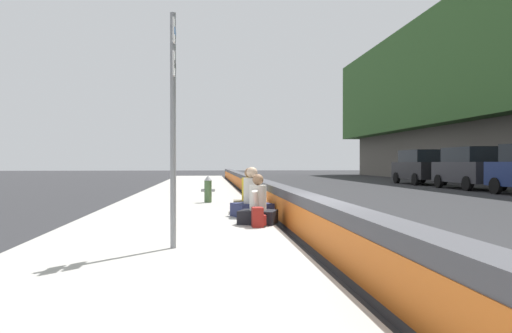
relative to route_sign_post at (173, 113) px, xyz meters
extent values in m
plane|color=#2B2B2D|center=(0.39, -2.39, -2.21)|extent=(160.00, 160.00, 0.00)
cube|color=#A8A59E|center=(0.39, 0.26, -2.14)|extent=(80.00, 4.40, 0.14)
cube|color=#47474C|center=(0.39, -2.39, -1.79)|extent=(76.00, 0.44, 0.85)
cube|color=orange|center=(0.39, -2.17, -1.83)|extent=(74.48, 0.01, 0.54)
cylinder|color=gray|center=(0.00, 0.00, -0.27)|extent=(0.09, 0.09, 3.60)
cube|color=white|center=(0.00, -0.02, 1.23)|extent=(0.44, 0.02, 0.36)
cube|color=#1956AD|center=(0.00, -0.03, 1.23)|extent=(0.30, 0.01, 0.10)
cube|color=white|center=(0.00, -0.02, 0.73)|extent=(0.44, 0.02, 0.36)
cube|color=black|center=(0.00, -0.03, 0.73)|extent=(0.30, 0.01, 0.10)
cylinder|color=#47663D|center=(8.41, -0.54, -1.71)|extent=(0.24, 0.24, 0.72)
cone|color=gray|center=(8.41, -0.54, -1.27)|extent=(0.26, 0.26, 0.16)
cylinder|color=gray|center=(8.41, -0.71, -1.68)|extent=(0.10, 0.12, 0.10)
cylinder|color=gray|center=(8.41, -0.37, -1.68)|extent=(0.10, 0.12, 0.10)
cube|color=black|center=(2.79, -1.60, -1.93)|extent=(0.87, 0.94, 0.29)
cylinder|color=beige|center=(2.79, -1.60, -1.52)|extent=(0.37, 0.37, 0.54)
sphere|color=#8E6647|center=(2.79, -1.60, -1.13)|extent=(0.24, 0.24, 0.24)
cylinder|color=beige|center=(2.98, -1.66, -1.57)|extent=(0.30, 0.21, 0.47)
cylinder|color=beige|center=(2.60, -1.53, -1.57)|extent=(0.30, 0.21, 0.47)
cube|color=#23284C|center=(4.17, -1.60, -1.91)|extent=(0.98, 1.06, 0.32)
cylinder|color=beige|center=(4.17, -1.60, -1.44)|extent=(0.41, 0.41, 0.61)
sphere|color=beige|center=(4.17, -1.60, -1.00)|extent=(0.27, 0.27, 0.27)
cylinder|color=beige|center=(4.38, -1.52, -1.50)|extent=(0.34, 0.24, 0.54)
cylinder|color=beige|center=(3.95, -1.67, -1.50)|extent=(0.34, 0.24, 0.54)
cube|color=#706651|center=(5.12, -1.62, -1.91)|extent=(0.76, 0.88, 0.32)
cylinder|color=gold|center=(5.12, -1.62, -1.46)|extent=(0.40, 0.40, 0.60)
sphere|color=#8E6647|center=(5.12, -1.62, -1.03)|extent=(0.26, 0.26, 0.26)
cylinder|color=gold|center=(5.34, -1.63, -1.52)|extent=(0.31, 0.16, 0.52)
cylinder|color=gold|center=(4.90, -1.61, -1.52)|extent=(0.31, 0.16, 0.52)
cube|color=maroon|center=(2.26, -1.53, -1.87)|extent=(0.32, 0.22, 0.40)
cube|color=maroon|center=(2.26, -1.67, -1.93)|extent=(0.22, 0.06, 0.20)
cylinder|color=black|center=(13.30, -13.63, -1.83)|extent=(0.77, 0.25, 0.76)
cube|color=#28282D|center=(17.33, -14.61, -1.28)|extent=(4.82, 1.96, 1.10)
cube|color=black|center=(17.23, -14.61, -0.33)|extent=(3.11, 1.75, 0.80)
cylinder|color=black|center=(18.87, -13.70, -1.83)|extent=(0.76, 0.23, 0.76)
cylinder|color=black|center=(18.86, -15.54, -1.83)|extent=(0.76, 0.23, 0.76)
cylinder|color=black|center=(15.80, -13.67, -1.83)|extent=(0.76, 0.23, 0.76)
cylinder|color=black|center=(15.79, -15.52, -1.83)|extent=(0.76, 0.23, 0.76)
cube|color=black|center=(23.24, -14.51, -1.28)|extent=(4.81, 1.94, 1.10)
cube|color=black|center=(23.14, -14.51, -0.33)|extent=(3.11, 1.74, 0.80)
cylinder|color=black|center=(24.78, -13.59, -1.83)|extent=(0.76, 0.22, 0.76)
cylinder|color=black|center=(24.78, -15.43, -1.83)|extent=(0.76, 0.22, 0.76)
cylinder|color=black|center=(21.71, -13.58, -1.83)|extent=(0.76, 0.22, 0.76)
cylinder|color=black|center=(21.70, -15.42, -1.83)|extent=(0.76, 0.22, 0.76)
camera|label=1|loc=(-7.46, -0.52, -0.76)|focal=33.82mm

